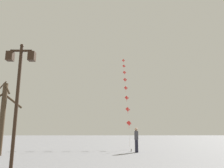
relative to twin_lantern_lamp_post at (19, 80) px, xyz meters
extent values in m
plane|color=gray|center=(3.26, 11.89, -3.54)|extent=(160.00, 160.00, 0.00)
cylinder|color=black|center=(0.00, 0.00, -1.05)|extent=(0.14, 0.14, 4.99)
sphere|color=black|center=(0.00, 0.00, 1.53)|extent=(0.16, 0.16, 0.16)
cube|color=black|center=(0.00, 0.00, 1.30)|extent=(0.92, 0.08, 0.08)
cube|color=black|center=(-0.46, 0.00, 1.05)|extent=(0.28, 0.28, 0.40)
cube|color=beige|center=(-0.46, 0.00, 1.05)|extent=(0.19, 0.19, 0.30)
cube|color=black|center=(0.46, 0.00, 1.05)|extent=(0.28, 0.28, 0.40)
cube|color=beige|center=(0.46, 0.00, 1.05)|extent=(0.19, 0.19, 0.30)
cylinder|color=brown|center=(5.53, 8.10, -3.45)|extent=(0.06, 0.06, 0.18)
cylinder|color=silver|center=(5.58, 9.33, -2.37)|extent=(0.12, 2.47, 2.01)
cylinder|color=silver|center=(5.67, 11.41, -0.68)|extent=(0.09, 1.71, 1.40)
cylinder|color=silver|center=(5.74, 13.11, 0.71)|extent=(0.09, 1.71, 1.40)
cylinder|color=silver|center=(5.81, 14.81, 2.09)|extent=(0.09, 1.71, 1.40)
cylinder|color=silver|center=(5.87, 16.51, 3.47)|extent=(0.09, 1.71, 1.40)
cylinder|color=silver|center=(5.94, 18.21, 4.85)|extent=(0.09, 1.71, 1.40)
cylinder|color=silver|center=(6.01, 19.91, 6.24)|extent=(0.09, 1.71, 1.40)
cylinder|color=silver|center=(6.08, 21.62, 7.62)|extent=(0.09, 1.71, 1.40)
cube|color=red|center=(5.63, 10.56, -1.37)|extent=(0.46, 0.03, 0.46)
cylinder|color=red|center=(5.63, 10.56, -1.70)|extent=(0.02, 0.03, 0.32)
cube|color=red|center=(5.70, 12.26, 0.02)|extent=(0.46, 0.03, 0.46)
cylinder|color=red|center=(5.70, 12.26, -0.27)|extent=(0.02, 0.03, 0.22)
cube|color=red|center=(5.77, 13.96, 1.40)|extent=(0.46, 0.04, 0.46)
cylinder|color=red|center=(5.77, 13.96, 1.11)|extent=(0.02, 0.02, 0.22)
cube|color=red|center=(5.84, 15.66, 2.78)|extent=(0.44, 0.13, 0.46)
cylinder|color=red|center=(5.84, 15.66, 2.47)|extent=(0.02, 0.03, 0.27)
cube|color=red|center=(5.91, 17.36, 4.16)|extent=(0.45, 0.10, 0.46)
cylinder|color=red|center=(5.91, 17.36, 3.84)|extent=(0.02, 0.05, 0.29)
cube|color=red|center=(5.98, 19.06, 5.55)|extent=(0.46, 0.04, 0.46)
cylinder|color=red|center=(5.98, 19.06, 5.25)|extent=(0.02, 0.03, 0.23)
cube|color=red|center=(6.05, 20.76, 6.93)|extent=(0.45, 0.10, 0.46)
cylinder|color=red|center=(6.05, 20.76, 6.59)|extent=(0.03, 0.06, 0.32)
cube|color=red|center=(6.12, 22.47, 8.31)|extent=(0.46, 0.08, 0.46)
cylinder|color=red|center=(6.12, 22.47, 7.99)|extent=(0.02, 0.03, 0.28)
cube|color=#1E1E2D|center=(5.82, 7.18, -3.09)|extent=(0.20, 0.30, 0.90)
cube|color=#3F3F47|center=(5.82, 7.18, -2.36)|extent=(0.24, 0.38, 0.60)
sphere|color=tan|center=(5.82, 7.18, -1.94)|extent=(0.22, 0.22, 0.22)
cylinder|color=#3F3F47|center=(5.82, 7.40, -2.19)|extent=(0.09, 0.39, 0.50)
cylinder|color=#423323|center=(-2.91, 5.18, -1.28)|extent=(0.32, 0.32, 4.52)
cylinder|color=#423323|center=(-3.43, 5.60, 0.78)|extent=(1.12, 0.93, 0.70)
cylinder|color=#423323|center=(-2.59, 4.78, 0.52)|extent=(0.77, 0.93, 0.80)
cylinder|color=#423323|center=(-2.45, 5.50, -0.16)|extent=(1.06, 0.78, 0.90)
camera|label=1|loc=(3.71, -9.16, -2.14)|focal=35.72mm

